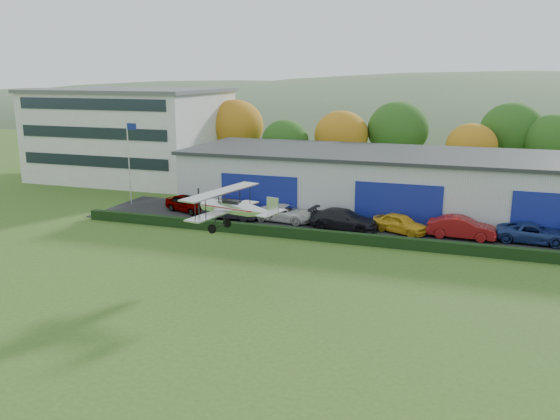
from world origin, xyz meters
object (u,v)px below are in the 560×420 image
(car_2, at_px, (285,213))
(biplane, at_px, (233,207))
(flagpole, at_px, (130,155))
(car_5, at_px, (462,228))
(hangar, at_px, (408,182))
(car_6, at_px, (534,233))
(car_3, at_px, (344,219))
(car_4, at_px, (400,223))
(car_0, at_px, (187,203))
(car_1, at_px, (231,210))
(office_block, at_px, (132,133))

(car_2, xyz_separation_m, biplane, (1.33, -13.73, 3.66))
(flagpole, distance_m, car_5, 30.27)
(hangar, distance_m, car_6, 12.61)
(car_3, height_order, car_4, car_3)
(flagpole, height_order, car_4, flagpole)
(biplane, bearing_deg, car_3, 84.99)
(car_0, height_order, car_1, car_1)
(car_4, bearing_deg, flagpole, 110.06)
(car_1, bearing_deg, flagpole, 76.34)
(office_block, height_order, biplane, office_block)
(office_block, bearing_deg, car_6, -18.40)
(flagpole, distance_m, car_2, 16.34)
(car_5, distance_m, biplane, 18.81)
(flagpole, xyz_separation_m, car_5, (29.96, -1.82, -3.91))
(office_block, xyz_separation_m, car_5, (38.07, -14.82, -4.34))
(flagpole, xyz_separation_m, car_4, (25.39, -1.80, -3.98))
(car_2, xyz_separation_m, car_4, (9.62, -0.44, 0.06))
(car_5, bearing_deg, flagpole, 88.68)
(car_0, relative_size, car_4, 1.01)
(flagpole, xyz_separation_m, car_3, (20.98, -2.15, -3.93))
(car_4, bearing_deg, car_5, -66.20)
(hangar, relative_size, flagpole, 5.08)
(flagpole, relative_size, car_5, 1.60)
(car_2, bearing_deg, flagpole, 91.05)
(car_6, bearing_deg, car_5, 98.35)
(office_block, relative_size, car_0, 4.64)
(office_block, distance_m, car_1, 24.88)
(car_3, distance_m, car_6, 14.03)
(hangar, distance_m, office_block, 33.84)
(car_1, distance_m, biplane, 14.69)
(office_block, xyz_separation_m, car_4, (33.50, -14.80, -4.41))
(car_1, bearing_deg, car_0, 73.19)
(car_6, bearing_deg, office_block, 74.45)
(car_4, bearing_deg, car_6, -63.16)
(car_3, bearing_deg, car_0, 90.51)
(hangar, bearing_deg, car_0, -159.57)
(car_1, relative_size, biplane, 0.72)
(biplane, bearing_deg, car_0, 138.95)
(car_3, bearing_deg, car_5, -82.62)
(car_1, xyz_separation_m, car_5, (18.82, 0.31, 0.03))
(hangar, bearing_deg, car_2, -141.17)
(car_2, distance_m, car_3, 5.27)
(hangar, relative_size, car_3, 7.35)
(car_0, xyz_separation_m, car_4, (19.06, -0.86, -0.01))
(car_3, bearing_deg, office_block, 67.75)
(car_4, bearing_deg, car_1, 115.46)
(car_1, distance_m, car_4, 14.25)
(hangar, distance_m, car_2, 11.86)
(car_5, bearing_deg, car_3, 94.27)
(office_block, xyz_separation_m, car_0, (14.44, -13.93, -4.41))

